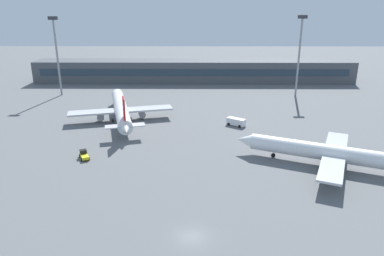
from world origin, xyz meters
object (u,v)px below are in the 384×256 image
floodlight_tower_east (57,51)px  airplane_near (328,153)px  baggage_tug_yellow (84,155)px  airplane_mid (121,108)px  floodlight_tower_west (299,51)px  service_van_white (236,122)px

floodlight_tower_east → airplane_near: bearing=-38.4°
baggage_tug_yellow → floodlight_tower_east: (-24.76, 57.29, 15.15)m
airplane_near → baggage_tug_yellow: bearing=176.1°
airplane_near → airplane_mid: (-49.24, 31.97, 0.22)m
airplane_near → airplane_mid: bearing=147.0°
baggage_tug_yellow → airplane_near: bearing=-3.9°
airplane_near → floodlight_tower_west: 62.38m
airplane_near → airplane_mid: 58.71m
airplane_mid → baggage_tug_yellow: airplane_mid is taller
airplane_near → floodlight_tower_east: floodlight_tower_east is taller
airplane_mid → baggage_tug_yellow: 28.65m
airplane_mid → service_van_white: (32.96, -5.74, -2.09)m
baggage_tug_yellow → floodlight_tower_west: bearing=43.0°
baggage_tug_yellow → service_van_white: (35.73, 22.67, 0.31)m
airplane_mid → service_van_white: 33.52m
airplane_near → service_van_white: size_ratio=6.94×
airplane_near → floodlight_tower_east: size_ratio=1.35×
floodlight_tower_west → floodlight_tower_east: floodlight_tower_west is taller
airplane_near → floodlight_tower_west: floodlight_tower_west is taller
floodlight_tower_west → airplane_mid: bearing=-154.0°
airplane_near → baggage_tug_yellow: size_ratio=9.62×
baggage_tug_yellow → service_van_white: size_ratio=0.72×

